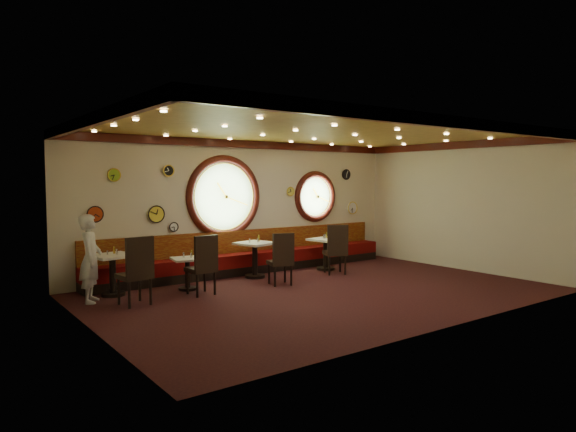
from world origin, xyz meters
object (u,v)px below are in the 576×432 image
at_px(chair_d, 336,246).
at_px(condiment_b_salt, 184,255).
at_px(condiment_c_pepper, 258,240).
at_px(table_d, 326,250).
at_px(condiment_c_salt, 250,241).
at_px(condiment_d_pepper, 325,236).
at_px(chair_b, 204,261).
at_px(condiment_d_bottle, 326,235).
at_px(table_b, 188,270).
at_px(waiter, 91,258).
at_px(condiment_c_bottle, 259,238).
at_px(condiment_a_pepper, 117,252).
at_px(table_a, 113,270).
at_px(condiment_b_pepper, 191,255).
at_px(condiment_d_salt, 323,236).
at_px(table_c, 255,255).
at_px(chair_c, 282,255).
at_px(condiment_b_bottle, 192,253).
at_px(chair_a, 137,266).
at_px(condiment_a_bottle, 114,250).
at_px(condiment_a_salt, 107,253).

bearing_deg(chair_d, condiment_b_salt, -165.14).
bearing_deg(condiment_c_pepper, table_d, -3.98).
bearing_deg(condiment_c_salt, condiment_d_pepper, -3.86).
relative_size(chair_b, condiment_d_bottle, 5.09).
distance_m(table_b, waiter, 1.94).
xyz_separation_m(condiment_b_salt, condiment_c_bottle, (2.02, 0.30, 0.18)).
bearing_deg(condiment_a_pepper, chair_b, -35.38).
distance_m(condiment_c_bottle, condiment_d_bottle, 1.94).
relative_size(chair_b, condiment_c_salt, 7.20).
distance_m(table_a, condiment_c_salt, 3.10).
relative_size(condiment_b_salt, condiment_b_pepper, 1.01).
height_order(table_d, condiment_d_salt, condiment_d_salt).
bearing_deg(condiment_c_bottle, table_b, -169.02).
distance_m(table_b, condiment_b_pepper, 0.31).
distance_m(table_c, chair_d, 1.96).
bearing_deg(waiter, condiment_c_pepper, -62.63).
bearing_deg(chair_c, chair_d, 23.55).
bearing_deg(table_d, table_b, -177.98).
relative_size(table_d, condiment_b_salt, 7.88).
distance_m(table_a, condiment_a_pepper, 0.36).
relative_size(condiment_b_bottle, condiment_c_bottle, 0.91).
bearing_deg(condiment_a_pepper, table_a, 137.75).
bearing_deg(table_d, waiter, -179.22).
xyz_separation_m(chair_a, chair_d, (4.90, 0.20, -0.03)).
relative_size(table_a, chair_c, 1.21).
distance_m(condiment_b_pepper, condiment_c_bottle, 1.99).
bearing_deg(condiment_c_salt, chair_c, -83.46).
relative_size(condiment_a_pepper, condiment_b_pepper, 1.03).
xyz_separation_m(condiment_c_bottle, condiment_d_bottle, (1.93, -0.16, -0.04)).
distance_m(condiment_d_pepper, condiment_c_bottle, 1.84).
relative_size(condiment_d_salt, condiment_a_bottle, 0.72).
bearing_deg(condiment_d_pepper, table_d, -47.93).
distance_m(chair_b, condiment_b_salt, 0.75).
height_order(condiment_a_bottle, condiment_c_bottle, condiment_c_bottle).
bearing_deg(condiment_b_salt, chair_d, -9.38).
xyz_separation_m(table_b, condiment_b_pepper, (0.05, -0.06, 0.30)).
distance_m(condiment_a_salt, condiment_b_bottle, 1.65).
xyz_separation_m(table_c, condiment_d_bottle, (2.09, -0.08, 0.34)).
relative_size(table_a, waiter, 0.52).
bearing_deg(condiment_d_bottle, condiment_b_pepper, -175.69).
bearing_deg(condiment_c_bottle, chair_d, -29.03).
bearing_deg(condiment_b_bottle, condiment_d_salt, 1.63).
xyz_separation_m(table_a, condiment_a_salt, (-0.09, -0.00, 0.34)).
relative_size(condiment_b_salt, condiment_a_pepper, 0.98).
height_order(chair_d, condiment_a_bottle, chair_d).
xyz_separation_m(chair_b, condiment_d_salt, (3.74, 0.82, 0.16)).
xyz_separation_m(table_d, condiment_b_salt, (-3.86, -0.05, 0.22)).
bearing_deg(condiment_b_salt, condiment_c_salt, 6.81).
bearing_deg(chair_b, condiment_d_salt, 9.51).
xyz_separation_m(table_b, condiment_a_salt, (-1.49, 0.37, 0.43)).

